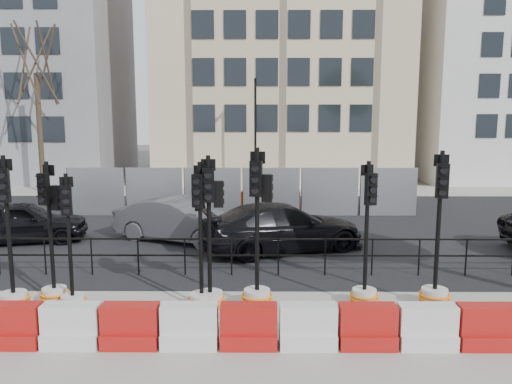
{
  "coord_description": "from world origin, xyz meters",
  "views": [
    {
      "loc": [
        0.71,
        -11.17,
        4.09
      ],
      "look_at": [
        0.61,
        3.0,
        1.92
      ],
      "focal_mm": 35.0,
      "sensor_mm": 36.0,
      "label": 1
    }
  ],
  "objects_px": {
    "traffic_signal_h": "(436,276)",
    "car_a": "(22,222)",
    "traffic_signal_a": "(12,280)",
    "car_c": "(283,227)",
    "traffic_signal_d": "(210,275)"
  },
  "relations": [
    {
      "from": "traffic_signal_a",
      "to": "traffic_signal_d",
      "type": "height_order",
      "value": "traffic_signal_a"
    },
    {
      "from": "traffic_signal_h",
      "to": "traffic_signal_d",
      "type": "bearing_deg",
      "value": -169.61
    },
    {
      "from": "traffic_signal_d",
      "to": "car_a",
      "type": "height_order",
      "value": "traffic_signal_d"
    },
    {
      "from": "traffic_signal_a",
      "to": "car_a",
      "type": "height_order",
      "value": "traffic_signal_a"
    },
    {
      "from": "traffic_signal_d",
      "to": "traffic_signal_h",
      "type": "relative_size",
      "value": 0.98
    },
    {
      "from": "traffic_signal_a",
      "to": "traffic_signal_d",
      "type": "distance_m",
      "value": 4.17
    },
    {
      "from": "traffic_signal_h",
      "to": "car_c",
      "type": "height_order",
      "value": "traffic_signal_h"
    },
    {
      "from": "traffic_signal_a",
      "to": "car_c",
      "type": "bearing_deg",
      "value": 27.57
    },
    {
      "from": "traffic_signal_d",
      "to": "car_c",
      "type": "xyz_separation_m",
      "value": [
        1.74,
        4.72,
        -0.05
      ]
    },
    {
      "from": "traffic_signal_d",
      "to": "traffic_signal_h",
      "type": "distance_m",
      "value": 4.81
    },
    {
      "from": "traffic_signal_h",
      "to": "car_a",
      "type": "height_order",
      "value": "traffic_signal_h"
    },
    {
      "from": "traffic_signal_d",
      "to": "car_c",
      "type": "bearing_deg",
      "value": 65.52
    },
    {
      "from": "traffic_signal_h",
      "to": "car_a",
      "type": "bearing_deg",
      "value": 162.46
    },
    {
      "from": "traffic_signal_d",
      "to": "car_a",
      "type": "xyz_separation_m",
      "value": [
        -6.66,
        5.66,
        -0.1
      ]
    },
    {
      "from": "car_a",
      "to": "car_c",
      "type": "relative_size",
      "value": 0.79
    }
  ]
}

